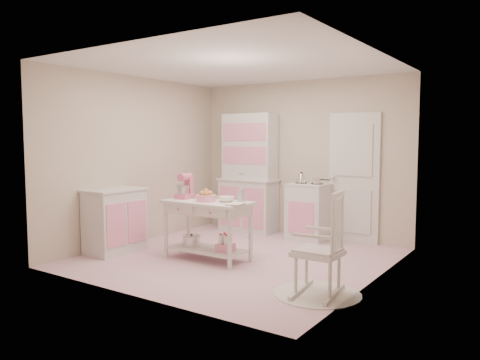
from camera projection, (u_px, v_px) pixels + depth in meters
name	position (u px, v px, depth m)	size (l,w,h in m)	color
room_shell	(237.00, 138.00, 6.29)	(3.84, 3.84, 2.62)	pink
door	(354.00, 178.00, 7.35)	(0.82, 0.05, 2.04)	silver
hutch	(248.00, 173.00, 8.22)	(1.06, 0.50, 2.08)	silver
stove	(309.00, 212.00, 7.55)	(0.62, 0.57, 0.92)	silver
base_cabinet	(115.00, 221.00, 6.71)	(0.54, 0.84, 0.92)	silver
lace_rug	(317.00, 294.00, 4.91)	(0.92, 0.92, 0.01)	white
rocking_chair	(318.00, 243.00, 4.86)	(0.48, 0.72, 1.10)	silver
work_table	(207.00, 230.00, 6.31)	(1.20, 0.60, 0.80)	silver
stand_mixer	(184.00, 186.00, 6.51)	(0.20, 0.28, 0.34)	#D95B81
cookie_tray	(207.00, 198.00, 6.50)	(0.34, 0.24, 0.02)	silver
bread_basket	(206.00, 198.00, 6.21)	(0.25, 0.25, 0.09)	pink
mixing_bowl	(226.00, 199.00, 6.19)	(0.22, 0.22, 0.07)	white
metal_pitcher	(241.00, 196.00, 6.15)	(0.10, 0.10, 0.17)	silver
recipe_book	(229.00, 204.00, 5.92)	(0.18, 0.25, 0.02)	white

